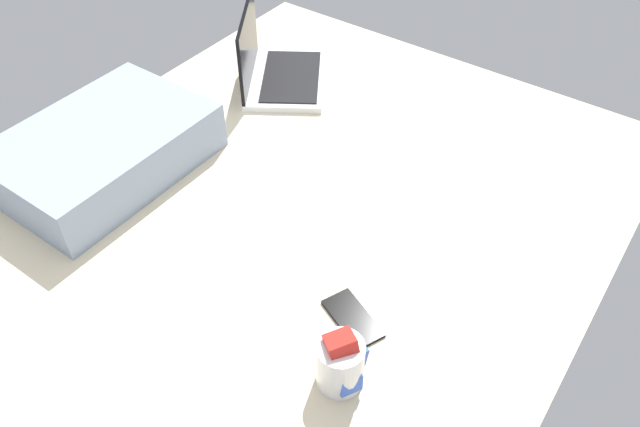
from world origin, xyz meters
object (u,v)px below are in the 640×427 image
Objects in this scene: snack_cup at (341,362)px; cell_phone at (353,319)px; laptop at (276,70)px; pillow at (104,150)px.

snack_cup is 0.98× the size of cell_phone.
snack_cup is (-73.90, -74.23, 1.53)cm from laptop.
pillow is at bearing -68.84° from cell_phone.
cell_phone is 0.27× the size of pillow.
pillow reaches higher than cell_phone.
laptop is 0.77× the size of pillow.
laptop is 104.76cm from snack_cup.
laptop is 2.87× the size of cell_phone.
pillow is (-58.14, 9.42, 2.09)cm from laptop.
laptop is at bearing 45.13° from snack_cup.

